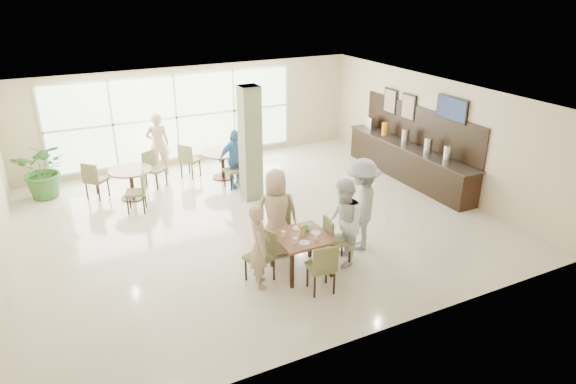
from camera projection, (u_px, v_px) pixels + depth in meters
name	position (u px, v px, depth m)	size (l,w,h in m)	color
ground	(256.00, 220.00, 11.65)	(10.00, 10.00, 0.00)	beige
room_shell	(254.00, 148.00, 10.99)	(10.00, 10.00, 10.00)	white
window_bank	(176.00, 117.00, 14.56)	(7.00, 0.04, 7.00)	silver
column	(250.00, 144.00, 12.26)	(0.45, 0.45, 2.80)	#68704E
main_table	(302.00, 240.00, 9.37)	(0.97, 0.97, 0.75)	brown
round_table_left	(131.00, 177.00, 12.58)	(1.05, 1.05, 0.75)	brown
round_table_right	(223.00, 157.00, 13.86)	(1.15, 1.15, 0.75)	brown
chairs_main_table	(300.00, 248.00, 9.48)	(2.12, 2.06, 0.95)	brown
chairs_table_left	(129.00, 180.00, 12.61)	(2.11, 1.91, 0.95)	brown
chairs_table_right	(222.00, 161.00, 13.94)	(2.12, 1.81, 0.95)	brown
tabletop_clutter	(303.00, 233.00, 9.31)	(0.72, 0.76, 0.21)	white
buffet_counter	(409.00, 159.00, 13.80)	(0.64, 4.70, 1.95)	black
wall_tv	(452.00, 109.00, 12.36)	(0.06, 1.00, 0.58)	black
framed_art_a	(408.00, 107.00, 13.80)	(0.05, 0.55, 0.70)	black
framed_art_b	(390.00, 101.00, 14.46)	(0.05, 0.55, 0.70)	black
potted_plant	(44.00, 169.00, 12.60)	(1.30, 1.30, 1.44)	#3B702D
teen_left	(259.00, 246.00, 8.92)	(0.56, 0.37, 1.54)	tan
teen_far	(276.00, 213.00, 9.93)	(0.86, 0.47, 1.76)	tan
teen_right	(343.00, 223.00, 9.59)	(0.83, 0.65, 1.71)	white
teen_standing	(361.00, 204.00, 10.14)	(1.22, 0.70, 1.88)	#9E9EA0
adult_a	(235.00, 159.00, 13.19)	(0.90, 0.51, 1.53)	teal
adult_b	(246.00, 147.00, 14.16)	(1.41, 0.61, 1.52)	white
adult_standing	(158.00, 144.00, 14.03)	(0.63, 0.42, 1.73)	tan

